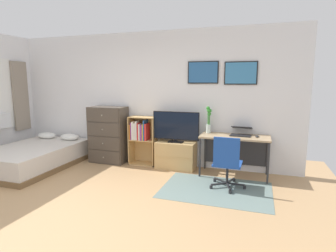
{
  "coord_description": "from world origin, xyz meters",
  "views": [
    {
      "loc": [
        2.2,
        -2.83,
        1.69
      ],
      "look_at": [
        0.76,
        1.5,
        0.96
      ],
      "focal_mm": 29.08,
      "sensor_mm": 36.0,
      "label": 1
    }
  ],
  "objects_px": {
    "bed": "(34,156)",
    "office_chair": "(227,161)",
    "bamboo_vase": "(209,120)",
    "desk": "(235,143)",
    "television": "(176,127)",
    "computer_mouse": "(257,136)",
    "dresser": "(108,135)",
    "tv_stand": "(176,155)",
    "laptop": "(241,132)",
    "bookshelf": "(142,136)"
  },
  "relations": [
    {
      "from": "bed",
      "to": "office_chair",
      "type": "height_order",
      "value": "office_chair"
    },
    {
      "from": "bamboo_vase",
      "to": "office_chair",
      "type": "bearing_deg",
      "value": -61.92
    },
    {
      "from": "bamboo_vase",
      "to": "desk",
      "type": "bearing_deg",
      "value": -8.62
    },
    {
      "from": "television",
      "to": "bamboo_vase",
      "type": "relative_size",
      "value": 1.83
    },
    {
      "from": "television",
      "to": "bamboo_vase",
      "type": "distance_m",
      "value": 0.65
    },
    {
      "from": "bed",
      "to": "desk",
      "type": "xyz_separation_m",
      "value": [
        3.87,
        0.82,
        0.38
      ]
    },
    {
      "from": "bed",
      "to": "office_chair",
      "type": "distance_m",
      "value": 3.83
    },
    {
      "from": "desk",
      "to": "computer_mouse",
      "type": "bearing_deg",
      "value": -11.54
    },
    {
      "from": "computer_mouse",
      "to": "dresser",
      "type": "bearing_deg",
      "value": 178.75
    },
    {
      "from": "television",
      "to": "office_chair",
      "type": "xyz_separation_m",
      "value": [
        1.07,
        -0.75,
        -0.38
      ]
    },
    {
      "from": "television",
      "to": "office_chair",
      "type": "relative_size",
      "value": 1.07
    },
    {
      "from": "dresser",
      "to": "tv_stand",
      "type": "bearing_deg",
      "value": 0.58
    },
    {
      "from": "laptop",
      "to": "computer_mouse",
      "type": "xyz_separation_m",
      "value": [
        0.28,
        -0.12,
        -0.05
      ]
    },
    {
      "from": "bed",
      "to": "dresser",
      "type": "xyz_separation_m",
      "value": [
        1.25,
        0.8,
        0.37
      ]
    },
    {
      "from": "computer_mouse",
      "to": "bamboo_vase",
      "type": "bearing_deg",
      "value": 170.12
    },
    {
      "from": "tv_stand",
      "to": "laptop",
      "type": "distance_m",
      "value": 1.34
    },
    {
      "from": "bookshelf",
      "to": "bamboo_vase",
      "type": "bearing_deg",
      "value": 1.14
    },
    {
      "from": "computer_mouse",
      "to": "bed",
      "type": "bearing_deg",
      "value": -170.15
    },
    {
      "from": "television",
      "to": "office_chair",
      "type": "bearing_deg",
      "value": -34.93
    },
    {
      "from": "dresser",
      "to": "laptop",
      "type": "xyz_separation_m",
      "value": [
        2.72,
        0.05,
        0.21
      ]
    },
    {
      "from": "tv_stand",
      "to": "bookshelf",
      "type": "bearing_deg",
      "value": 176.54
    },
    {
      "from": "laptop",
      "to": "bamboo_vase",
      "type": "height_order",
      "value": "bamboo_vase"
    },
    {
      "from": "bamboo_vase",
      "to": "bed",
      "type": "bearing_deg",
      "value": -165.17
    },
    {
      "from": "bed",
      "to": "bookshelf",
      "type": "height_order",
      "value": "bookshelf"
    },
    {
      "from": "office_chair",
      "to": "bamboo_vase",
      "type": "height_order",
      "value": "bamboo_vase"
    },
    {
      "from": "laptop",
      "to": "tv_stand",
      "type": "bearing_deg",
      "value": -174.7
    },
    {
      "from": "dresser",
      "to": "office_chair",
      "type": "height_order",
      "value": "dresser"
    },
    {
      "from": "television",
      "to": "bamboo_vase",
      "type": "bearing_deg",
      "value": 8.72
    },
    {
      "from": "office_chair",
      "to": "dresser",
      "type": "bearing_deg",
      "value": 164.92
    },
    {
      "from": "bed",
      "to": "laptop",
      "type": "bearing_deg",
      "value": 11.07
    },
    {
      "from": "laptop",
      "to": "computer_mouse",
      "type": "bearing_deg",
      "value": -19.42
    },
    {
      "from": "dresser",
      "to": "bamboo_vase",
      "type": "bearing_deg",
      "value": 2.38
    },
    {
      "from": "tv_stand",
      "to": "bamboo_vase",
      "type": "bearing_deg",
      "value": 6.69
    },
    {
      "from": "bed",
      "to": "bookshelf",
      "type": "relative_size",
      "value": 2.07
    },
    {
      "from": "dresser",
      "to": "computer_mouse",
      "type": "xyz_separation_m",
      "value": [
        3.0,
        -0.07,
        0.16
      ]
    },
    {
      "from": "desk",
      "to": "laptop",
      "type": "height_order",
      "value": "laptop"
    },
    {
      "from": "desk",
      "to": "computer_mouse",
      "type": "xyz_separation_m",
      "value": [
        0.38,
        -0.08,
        0.16
      ]
    },
    {
      "from": "dresser",
      "to": "television",
      "type": "relative_size",
      "value": 1.28
    },
    {
      "from": "office_chair",
      "to": "laptop",
      "type": "relative_size",
      "value": 2.06
    },
    {
      "from": "bookshelf",
      "to": "tv_stand",
      "type": "height_order",
      "value": "bookshelf"
    },
    {
      "from": "office_chair",
      "to": "computer_mouse",
      "type": "bearing_deg",
      "value": 59.2
    },
    {
      "from": "tv_stand",
      "to": "desk",
      "type": "bearing_deg",
      "value": -0.18
    },
    {
      "from": "desk",
      "to": "bamboo_vase",
      "type": "xyz_separation_m",
      "value": [
        -0.5,
        0.08,
        0.39
      ]
    },
    {
      "from": "bamboo_vase",
      "to": "tv_stand",
      "type": "bearing_deg",
      "value": -173.31
    },
    {
      "from": "television",
      "to": "dresser",
      "type": "bearing_deg",
      "value": 179.72
    },
    {
      "from": "bed",
      "to": "desk",
      "type": "distance_m",
      "value": 3.98
    },
    {
      "from": "bookshelf",
      "to": "computer_mouse",
      "type": "height_order",
      "value": "bookshelf"
    },
    {
      "from": "television",
      "to": "bookshelf",
      "type": "bearing_deg",
      "value": 174.85
    },
    {
      "from": "bookshelf",
      "to": "desk",
      "type": "xyz_separation_m",
      "value": [
        1.88,
        -0.05,
        0.0
      ]
    },
    {
      "from": "bookshelf",
      "to": "bamboo_vase",
      "type": "relative_size",
      "value": 1.98
    }
  ]
}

